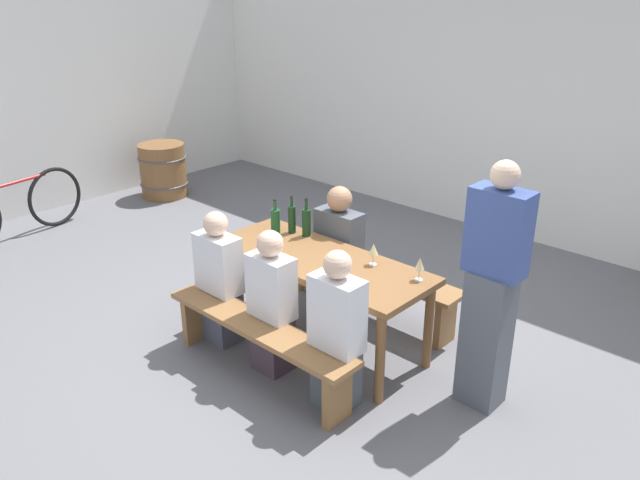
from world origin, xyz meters
TOP-DOWN VIEW (x-y plane):
  - ground_plane at (0.00, 0.00)m, footprint 24.00×24.00m
  - back_wall at (0.00, 3.26)m, footprint 14.00×0.20m
  - side_wall at (-4.77, 0.00)m, footprint 0.20×6.93m
  - tasting_table at (0.00, 0.00)m, footprint 1.81×0.71m
  - bench_near at (0.00, -0.65)m, footprint 1.71×0.30m
  - bench_far at (0.00, 0.65)m, footprint 1.71×0.30m
  - wine_bottle_0 at (-0.53, 0.22)m, footprint 0.07×0.07m
  - wine_bottle_1 at (-0.63, 0.13)m, footprint 0.08×0.08m
  - wine_bottle_2 at (-0.39, 0.25)m, footprint 0.07×0.07m
  - wine_glass_0 at (0.78, 0.20)m, footprint 0.07×0.07m
  - wine_glass_1 at (0.38, 0.18)m, footprint 0.07×0.07m
  - seated_guest_near_0 at (-0.62, -0.50)m, footprint 0.38×0.24m
  - seated_guest_near_1 at (-0.01, -0.50)m, footprint 0.35×0.24m
  - seated_guest_near_2 at (0.62, -0.50)m, footprint 0.36×0.24m
  - seated_guest_far_0 at (-0.24, 0.50)m, footprint 0.41×0.24m
  - standing_host at (1.34, 0.20)m, footprint 0.38×0.24m
  - wine_barrel at (-4.05, 1.29)m, footprint 0.64×0.64m
  - parked_bicycle_0 at (-3.96, -0.72)m, footprint 0.37×1.72m

SIDE VIEW (x-z plane):
  - ground_plane at x=0.00m, z-range 0.00..0.00m
  - bench_near at x=0.00m, z-range 0.12..0.57m
  - bench_far at x=0.00m, z-range 0.12..0.57m
  - wine_barrel at x=-4.05m, z-range 0.00..0.71m
  - parked_bicycle_0 at x=-3.96m, z-range -0.08..0.82m
  - seated_guest_near_0 at x=-0.62m, z-range -0.03..1.08m
  - seated_guest_near_1 at x=-0.01m, z-range -0.03..1.10m
  - seated_guest_far_0 at x=-0.24m, z-range -0.03..1.12m
  - seated_guest_near_2 at x=0.62m, z-range -0.03..1.13m
  - tasting_table at x=0.00m, z-range 0.28..1.03m
  - standing_host at x=1.34m, z-range -0.03..1.71m
  - wine_bottle_1 at x=-0.63m, z-range 0.71..1.01m
  - wine_glass_0 at x=0.78m, z-range 0.79..0.96m
  - wine_glass_1 at x=0.38m, z-range 0.79..0.96m
  - wine_bottle_2 at x=-0.39m, z-range 0.71..1.04m
  - wine_bottle_0 at x=-0.53m, z-range 0.71..1.04m
  - back_wall at x=0.00m, z-range 0.00..3.20m
  - side_wall at x=-4.77m, z-range 0.00..3.20m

